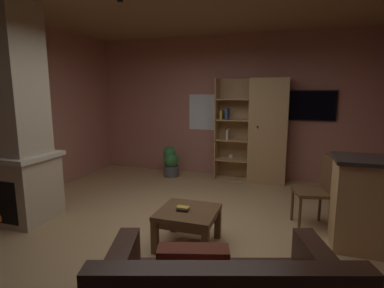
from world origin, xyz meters
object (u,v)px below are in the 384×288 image
at_px(dining_chair, 318,187).
at_px(potted_floor_plant, 171,162).
at_px(bookshelf_cabinet, 263,131).
at_px(table_book_0, 183,209).
at_px(wall_mounted_tv, 308,105).
at_px(stone_fireplace, 12,126).
at_px(coffee_table, 188,217).
at_px(table_book_1, 183,207).

relative_size(dining_chair, potted_floor_plant, 1.49).
relative_size(bookshelf_cabinet, dining_chair, 2.13).
xyz_separation_m(bookshelf_cabinet, table_book_0, (-0.60, -2.83, -0.54)).
distance_m(potted_floor_plant, wall_mounted_tv, 2.85).
bearing_deg(dining_chair, potted_floor_plant, 149.00).
distance_m(stone_fireplace, dining_chair, 4.02).
distance_m(coffee_table, table_book_1, 0.13).
xyz_separation_m(bookshelf_cabinet, dining_chair, (0.86, -1.83, -0.44)).
height_order(stone_fireplace, wall_mounted_tv, stone_fireplace).
height_order(coffee_table, table_book_1, table_book_1).
relative_size(coffee_table, potted_floor_plant, 1.03).
height_order(coffee_table, potted_floor_plant, potted_floor_plant).
height_order(bookshelf_cabinet, table_book_0, bookshelf_cabinet).
relative_size(stone_fireplace, bookshelf_cabinet, 1.43).
relative_size(table_book_1, dining_chair, 0.15).
distance_m(bookshelf_cabinet, wall_mounted_tv, 0.94).
height_order(table_book_1, wall_mounted_tv, wall_mounted_tv).
distance_m(table_book_0, potted_floor_plant, 2.85).
bearing_deg(potted_floor_plant, wall_mounted_tv, 9.94).
distance_m(table_book_0, table_book_1, 0.02).
xyz_separation_m(coffee_table, dining_chair, (1.41, 0.97, 0.20)).
xyz_separation_m(stone_fireplace, bookshelf_cabinet, (2.96, 2.81, -0.30)).
bearing_deg(potted_floor_plant, table_book_0, -65.24).
bearing_deg(wall_mounted_tv, bookshelf_cabinet, -164.74).
relative_size(stone_fireplace, potted_floor_plant, 4.53).
bearing_deg(table_book_1, potted_floor_plant, 114.77).
distance_m(coffee_table, table_book_0, 0.11).
bearing_deg(table_book_0, potted_floor_plant, 114.76).
height_order(bookshelf_cabinet, table_book_1, bookshelf_cabinet).
bearing_deg(stone_fireplace, coffee_table, 0.28).
relative_size(table_book_0, wall_mounted_tv, 0.13).
bearing_deg(potted_floor_plant, dining_chair, -31.00).
relative_size(stone_fireplace, dining_chair, 3.05).
distance_m(table_book_0, dining_chair, 1.77).
height_order(bookshelf_cabinet, potted_floor_plant, bookshelf_cabinet).
bearing_deg(table_book_1, dining_chair, 34.14).
bearing_deg(stone_fireplace, potted_floor_plant, 65.51).
xyz_separation_m(coffee_table, wall_mounted_tv, (1.32, 3.01, 1.13)).
relative_size(table_book_1, potted_floor_plant, 0.23).
distance_m(bookshelf_cabinet, table_book_0, 2.94).
xyz_separation_m(table_book_0, wall_mounted_tv, (1.37, 3.04, 1.03)).
bearing_deg(bookshelf_cabinet, table_book_0, -101.96).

